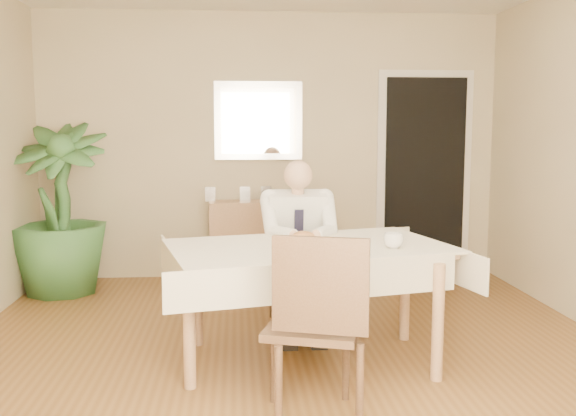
{
  "coord_description": "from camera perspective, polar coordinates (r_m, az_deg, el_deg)",
  "views": [
    {
      "loc": [
        -0.34,
        -3.86,
        1.48
      ],
      "look_at": [
        0.0,
        0.35,
        0.95
      ],
      "focal_mm": 40.0,
      "sensor_mm": 36.0,
      "label": 1
    }
  ],
  "objects": [
    {
      "name": "food",
      "position": [
        4.18,
        1.39,
        -2.45
      ],
      "size": [
        0.14,
        0.14,
        0.06
      ],
      "primitive_type": "ellipsoid",
      "color": "brown",
      "rests_on": "dining_table"
    },
    {
      "name": "potted_palm",
      "position": [
        6.06,
        -19.68,
        -0.06
      ],
      "size": [
        0.95,
        0.95,
        1.53
      ],
      "primitive_type": "imported",
      "rotation": [
        0.0,
        0.0,
        -0.11
      ],
      "color": "#305E2A",
      "rests_on": "ground"
    },
    {
      "name": "plate",
      "position": [
        4.18,
        1.39,
        -2.75
      ],
      "size": [
        0.26,
        0.26,
        0.02
      ],
      "primitive_type": "cylinder",
      "color": "white",
      "rests_on": "dining_table"
    },
    {
      "name": "photo_frame_center",
      "position": [
        6.23,
        -3.84,
        1.27
      ],
      "size": [
        0.1,
        0.02,
        0.14
      ],
      "primitive_type": "cube",
      "color": "silver",
      "rests_on": "sideboard"
    },
    {
      "name": "doorway",
      "position": [
        6.62,
        12.02,
        2.82
      ],
      "size": [
        0.96,
        0.07,
        2.1
      ],
      "color": "silver",
      "rests_on": "ground"
    },
    {
      "name": "coffee_mug",
      "position": [
        3.94,
        9.36,
        -2.88
      ],
      "size": [
        0.15,
        0.15,
        0.09
      ],
      "primitive_type": "imported",
      "rotation": [
        0.0,
        0.0,
        0.39
      ],
      "color": "white",
      "rests_on": "dining_table"
    },
    {
      "name": "sideboard",
      "position": [
        6.28,
        -2.54,
        -2.89
      ],
      "size": [
        0.98,
        0.36,
        0.77
      ],
      "primitive_type": "cube",
      "rotation": [
        0.0,
        0.0,
        0.03
      ],
      "color": "#AA7F57",
      "rests_on": "ground"
    },
    {
      "name": "chair_far",
      "position": [
        4.91,
        0.68,
        -4.48
      ],
      "size": [
        0.45,
        0.45,
        0.87
      ],
      "rotation": [
        0.0,
        0.0,
        0.09
      ],
      "color": "#402D1D",
      "rests_on": "ground"
    },
    {
      "name": "seated_man",
      "position": [
        4.6,
        1.01,
        -2.73
      ],
      "size": [
        0.48,
        0.72,
        1.24
      ],
      "color": "white",
      "rests_on": "ground"
    },
    {
      "name": "mirror",
      "position": [
        6.33,
        -2.65,
        7.76
      ],
      "size": [
        0.86,
        0.04,
        0.76
      ],
      "color": "silver",
      "rests_on": "room"
    },
    {
      "name": "fork",
      "position": [
        4.11,
        0.93,
        -2.67
      ],
      "size": [
        0.01,
        0.13,
        0.01
      ],
      "primitive_type": "cylinder",
      "rotation": [
        1.57,
        0.0,
        0.0
      ],
      "color": "silver",
      "rests_on": "dining_table"
    },
    {
      "name": "knife",
      "position": [
        4.12,
        2.03,
        -2.65
      ],
      "size": [
        0.01,
        0.13,
        0.01
      ],
      "primitive_type": "cylinder",
      "rotation": [
        1.57,
        0.0,
        0.0
      ],
      "color": "silver",
      "rests_on": "dining_table"
    },
    {
      "name": "photo_frame_right",
      "position": [
        6.27,
        -1.96,
        1.32
      ],
      "size": [
        0.1,
        0.02,
        0.14
      ],
      "primitive_type": "cube",
      "color": "silver",
      "rests_on": "sideboard"
    },
    {
      "name": "dining_table",
      "position": [
        4.02,
        1.83,
        -4.49
      ],
      "size": [
        1.94,
        1.4,
        0.75
      ],
      "rotation": [
        0.0,
        0.0,
        0.23
      ],
      "color": "#AA7F57",
      "rests_on": "ground"
    },
    {
      "name": "photo_frame_left",
      "position": [
        6.23,
        -6.93,
        1.23
      ],
      "size": [
        0.1,
        0.02,
        0.14
      ],
      "primitive_type": "cube",
      "color": "silver",
      "rests_on": "sideboard"
    },
    {
      "name": "window",
      "position": [
        1.43,
        9.14,
        5.96
      ],
      "size": [
        1.34,
        0.04,
        1.44
      ],
      "color": "silver",
      "rests_on": "room"
    },
    {
      "name": "room",
      "position": [
        3.88,
        0.42,
        4.5
      ],
      "size": [
        5.0,
        5.02,
        2.6
      ],
      "color": "brown",
      "rests_on": "ground"
    },
    {
      "name": "chair_near",
      "position": [
        3.2,
        2.58,
        -9.7
      ],
      "size": [
        0.58,
        0.58,
        0.97
      ],
      "rotation": [
        0.0,
        0.0,
        -0.31
      ],
      "color": "#402D1D",
      "rests_on": "ground"
    }
  ]
}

